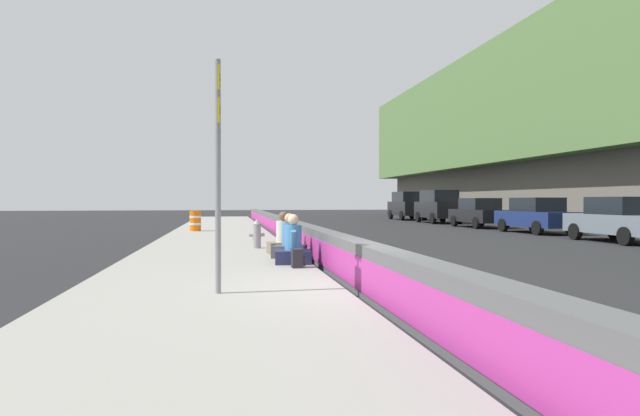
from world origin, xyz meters
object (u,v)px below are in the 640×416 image
Objects in this scene: parked_car_midline at (479,213)px; parked_car_third at (620,219)px; backpack at (297,258)px; parked_car_fourth at (536,215)px; construction_barrel at (195,221)px; parked_car_far at (438,206)px; fire_hydrant at (257,233)px; route_sign_post at (218,159)px; seated_person_rear at (283,240)px; seated_person_middle at (289,244)px; parked_car_farther at (407,205)px; seated_person_foreground at (293,248)px.

parked_car_third is at bearing -179.59° from parked_car_midline.
parked_car_fourth is at bearing -47.15° from backpack.
construction_barrel is 18.65m from parked_car_far.
route_sign_post is at bearing 172.48° from fire_hydrant.
backpack is at bearing 132.85° from parked_car_fourth.
seated_person_rear is 3.09m from backpack.
parked_car_third reaches higher than seated_person_middle.
route_sign_post is 0.79× the size of parked_car_third.
parked_car_fourth is at bearing -97.86° from construction_barrel.
parked_car_farther is (16.00, -15.97, 0.56)m from construction_barrel.
parked_car_third is at bearing -179.93° from parked_car_farther.
route_sign_post reaches higher than parked_car_midline.
seated_person_rear is (6.02, -1.64, -1.72)m from route_sign_post.
backpack is at bearing 178.22° from seated_person_middle.
fire_hydrant is 0.19× the size of parked_car_third.
seated_person_middle is 13.76m from parked_car_third.
seated_person_middle is 0.24× the size of parked_car_fourth.
fire_hydrant is at bearing -166.32° from construction_barrel.
seated_person_middle is at bearing -166.90° from fire_hydrant.
route_sign_post is at bearing -175.69° from construction_barrel.
seated_person_middle is 0.23× the size of parked_car_far.
parked_car_far reaches higher than parked_car_third.
seated_person_foreground is 0.76m from backpack.
backpack is at bearing 179.53° from seated_person_rear.
construction_barrel is 16.25m from parked_car_fourth.
parked_car_third is (1.66, -13.66, 0.27)m from fire_hydrant.
construction_barrel is at bearing 82.14° from parked_car_fourth.
seated_person_rear is at bearing 2.08° from seated_person_middle.
seated_person_middle is at bearing -166.45° from construction_barrel.
seated_person_middle is at bearing 127.84° from parked_car_fourth.
parked_car_farther reaches higher than backpack.
parked_car_far is (6.26, -0.08, 0.32)m from parked_car_midline.
fire_hydrant is 29.01m from parked_car_farther.
seated_person_rear reaches higher than seated_person_middle.
parked_car_third reaches higher than seated_person_foreground.
seated_person_rear is at bearing -160.68° from fire_hydrant.
parked_car_far is at bearing 0.48° from parked_car_fourth.
seated_person_foreground is at bearing 156.29° from parked_car_farther.
seated_person_rear is 2.84× the size of backpack.
route_sign_post reaches higher than seated_person_foreground.
route_sign_post is 17.51m from parked_car_third.
fire_hydrant is 0.78× the size of seated_person_rear.
seated_person_foreground is 0.23× the size of parked_car_far.
parked_car_fourth reaches higher than construction_barrel.
parked_car_fourth is at bearing -178.17° from parked_car_midline.
seated_person_middle reaches higher than fire_hydrant.
parked_car_third is at bearing -63.55° from backpack.
parked_car_farther is (28.41, -12.98, 0.70)m from seated_person_middle.
seated_person_middle is at bearing -177.92° from seated_person_rear.
parked_car_farther is (12.69, -0.05, 0.32)m from parked_car_midline.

